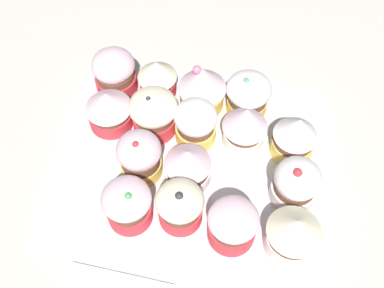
% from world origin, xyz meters
% --- Properties ---
extents(ground_plane, '(1.80, 1.80, 0.03)m').
position_xyz_m(ground_plane, '(0.00, 0.00, -0.01)').
color(ground_plane, beige).
extents(baking_tray, '(0.29, 0.35, 0.01)m').
position_xyz_m(baking_tray, '(0.00, 0.00, 0.01)').
color(baking_tray, silver).
rests_on(baking_tray, ground_plane).
extents(cupcake_0, '(0.06, 0.06, 0.07)m').
position_xyz_m(cupcake_0, '(-0.10, -0.13, 0.05)').
color(cupcake_0, white).
rests_on(cupcake_0, baking_tray).
extents(cupcake_1, '(0.06, 0.06, 0.07)m').
position_xyz_m(cupcake_1, '(-0.04, -0.13, 0.05)').
color(cupcake_1, white).
rests_on(cupcake_1, baking_tray).
extents(cupcake_2, '(0.06, 0.06, 0.07)m').
position_xyz_m(cupcake_2, '(0.03, -0.13, 0.05)').
color(cupcake_2, '#EFC651').
rests_on(cupcake_2, baking_tray).
extents(cupcake_3, '(0.06, 0.06, 0.06)m').
position_xyz_m(cupcake_3, '(-0.10, -0.06, 0.04)').
color(cupcake_3, '#D1333D').
rests_on(cupcake_3, baking_tray).
extents(cupcake_4, '(0.06, 0.06, 0.07)m').
position_xyz_m(cupcake_4, '(0.03, -0.06, 0.05)').
color(cupcake_4, white).
rests_on(cupcake_4, baking_tray).
extents(cupcake_5, '(0.06, 0.06, 0.07)m').
position_xyz_m(cupcake_5, '(0.09, -0.06, 0.04)').
color(cupcake_5, '#EFC651').
rests_on(cupcake_5, baking_tray).
extents(cupcake_6, '(0.06, 0.06, 0.07)m').
position_xyz_m(cupcake_6, '(-0.09, -0.00, 0.05)').
color(cupcake_6, '#D1333D').
rests_on(cupcake_6, baking_tray).
extents(cupcake_7, '(0.06, 0.06, 0.07)m').
position_xyz_m(cupcake_7, '(-0.03, 0.00, 0.05)').
color(cupcake_7, white).
rests_on(cupcake_7, baking_tray).
extents(cupcake_8, '(0.06, 0.06, 0.07)m').
position_xyz_m(cupcake_8, '(0.03, 0.00, 0.05)').
color(cupcake_8, '#EFC651').
rests_on(cupcake_8, baking_tray).
extents(cupcake_9, '(0.07, 0.07, 0.08)m').
position_xyz_m(cupcake_9, '(0.09, 0.00, 0.05)').
color(cupcake_9, '#EFC651').
rests_on(cupcake_9, baking_tray).
extents(cupcake_10, '(0.06, 0.06, 0.07)m').
position_xyz_m(cupcake_10, '(-0.10, 0.06, 0.05)').
color(cupcake_10, '#D1333D').
rests_on(cupcake_10, baking_tray).
extents(cupcake_11, '(0.06, 0.06, 0.08)m').
position_xyz_m(cupcake_11, '(-0.03, 0.06, 0.05)').
color(cupcake_11, '#EFC651').
rests_on(cupcake_11, baking_tray).
extents(cupcake_12, '(0.06, 0.06, 0.07)m').
position_xyz_m(cupcake_12, '(0.04, 0.06, 0.05)').
color(cupcake_12, '#D1333D').
rests_on(cupcake_12, baking_tray).
extents(cupcake_13, '(0.06, 0.06, 0.06)m').
position_xyz_m(cupcake_13, '(0.10, 0.07, 0.04)').
color(cupcake_13, '#D1333D').
rests_on(cupcake_13, baking_tray).
extents(cupcake_14, '(0.06, 0.06, 0.06)m').
position_xyz_m(cupcake_14, '(0.04, 0.12, 0.04)').
color(cupcake_14, '#D1333D').
rests_on(cupcake_14, baking_tray).
extents(cupcake_15, '(0.06, 0.06, 0.07)m').
position_xyz_m(cupcake_15, '(0.10, 0.13, 0.05)').
color(cupcake_15, '#D1333D').
rests_on(cupcake_15, baking_tray).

